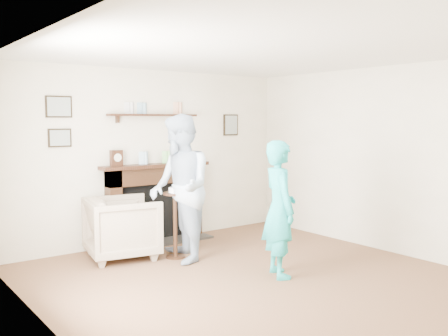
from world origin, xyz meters
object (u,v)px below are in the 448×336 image
at_px(pedestal_table, 175,212).
at_px(man, 181,261).
at_px(armchair, 123,258).
at_px(woman, 279,275).

bearing_deg(pedestal_table, man, -99.38).
xyz_separation_m(armchair, pedestal_table, (0.55, -0.41, 0.60)).
height_order(man, pedestal_table, pedestal_table).
bearing_deg(man, woman, 41.90).
bearing_deg(armchair, woman, -137.14).
bearing_deg(armchair, pedestal_table, -115.87).
bearing_deg(man, armchair, -122.37).
bearing_deg(woman, armchair, 54.84).
relative_size(woman, pedestal_table, 1.59).
distance_m(man, pedestal_table, 0.63).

